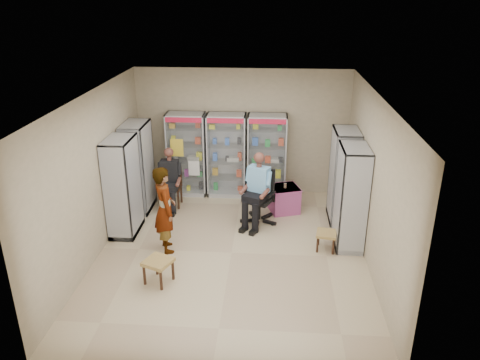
# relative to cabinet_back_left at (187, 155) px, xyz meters

# --- Properties ---
(floor) EXTENTS (6.00, 6.00, 0.00)m
(floor) POSITION_rel_cabinet_back_left_xyz_m (1.30, -2.73, -1.00)
(floor) COLOR tan
(floor) RESTS_ON ground
(room_shell) EXTENTS (5.02, 6.02, 3.01)m
(room_shell) POSITION_rel_cabinet_back_left_xyz_m (1.30, -2.73, 0.97)
(room_shell) COLOR tan
(room_shell) RESTS_ON ground
(cabinet_back_left) EXTENTS (0.90, 0.50, 2.00)m
(cabinet_back_left) POSITION_rel_cabinet_back_left_xyz_m (0.00, 0.00, 0.00)
(cabinet_back_left) COLOR #A5A8AC
(cabinet_back_left) RESTS_ON floor
(cabinet_back_mid) EXTENTS (0.90, 0.50, 2.00)m
(cabinet_back_mid) POSITION_rel_cabinet_back_left_xyz_m (0.95, 0.00, 0.00)
(cabinet_back_mid) COLOR silver
(cabinet_back_mid) RESTS_ON floor
(cabinet_back_right) EXTENTS (0.90, 0.50, 2.00)m
(cabinet_back_right) POSITION_rel_cabinet_back_left_xyz_m (1.90, 0.00, 0.00)
(cabinet_back_right) COLOR #A6A8AD
(cabinet_back_right) RESTS_ON floor
(cabinet_right_far) EXTENTS (0.90, 0.50, 2.00)m
(cabinet_right_far) POSITION_rel_cabinet_back_left_xyz_m (3.53, -1.13, 0.00)
(cabinet_right_far) COLOR #A5A6AC
(cabinet_right_far) RESTS_ON floor
(cabinet_right_near) EXTENTS (0.90, 0.50, 2.00)m
(cabinet_right_near) POSITION_rel_cabinet_back_left_xyz_m (3.53, -2.23, 0.00)
(cabinet_right_near) COLOR #B1B2B8
(cabinet_right_near) RESTS_ON floor
(cabinet_left_far) EXTENTS (0.90, 0.50, 2.00)m
(cabinet_left_far) POSITION_rel_cabinet_back_left_xyz_m (-0.93, -0.93, 0.00)
(cabinet_left_far) COLOR #B8BAC0
(cabinet_left_far) RESTS_ON floor
(cabinet_left_near) EXTENTS (0.90, 0.50, 2.00)m
(cabinet_left_near) POSITION_rel_cabinet_back_left_xyz_m (-0.93, -2.03, 0.00)
(cabinet_left_near) COLOR #A5A6AC
(cabinet_left_near) RESTS_ON floor
(wooden_chair) EXTENTS (0.42, 0.42, 0.94)m
(wooden_chair) POSITION_rel_cabinet_back_left_xyz_m (-0.25, -0.73, -0.53)
(wooden_chair) COLOR #322013
(wooden_chair) RESTS_ON floor
(seated_customer) EXTENTS (0.44, 0.60, 1.34)m
(seated_customer) POSITION_rel_cabinet_back_left_xyz_m (-0.25, -0.78, -0.33)
(seated_customer) COLOR black
(seated_customer) RESTS_ON floor
(office_chair) EXTENTS (0.85, 0.85, 1.18)m
(office_chair) POSITION_rel_cabinet_back_left_xyz_m (1.77, -1.41, -0.41)
(office_chair) COLOR black
(office_chair) RESTS_ON floor
(seated_shopkeeper) EXTENTS (0.73, 0.83, 1.50)m
(seated_shopkeeper) POSITION_rel_cabinet_back_left_xyz_m (1.77, -1.46, -0.25)
(seated_shopkeeper) COLOR #6CB0D6
(seated_shopkeeper) RESTS_ON floor
(pink_trunk) EXTENTS (0.75, 0.74, 0.58)m
(pink_trunk) POSITION_rel_cabinet_back_left_xyz_m (2.32, -0.83, -0.71)
(pink_trunk) COLOR #A1407B
(pink_trunk) RESTS_ON floor
(tea_glass) EXTENTS (0.07, 0.07, 0.10)m
(tea_glass) POSITION_rel_cabinet_back_left_xyz_m (2.33, -0.86, -0.37)
(tea_glass) COLOR #572507
(tea_glass) RESTS_ON pink_trunk
(woven_stool_a) EXTENTS (0.42, 0.42, 0.37)m
(woven_stool_a) POSITION_rel_cabinet_back_left_xyz_m (3.09, -2.47, -0.82)
(woven_stool_a) COLOR #AD8D49
(woven_stool_a) RESTS_ON floor
(woven_stool_b) EXTENTS (0.56, 0.56, 0.43)m
(woven_stool_b) POSITION_rel_cabinet_back_left_xyz_m (0.15, -3.76, -0.79)
(woven_stool_b) COLOR olive
(woven_stool_b) RESTS_ON floor
(standing_man) EXTENTS (0.61, 0.73, 1.69)m
(standing_man) POSITION_rel_cabinet_back_left_xyz_m (0.05, -2.68, -0.15)
(standing_man) COLOR #9A9A9D
(standing_man) RESTS_ON floor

